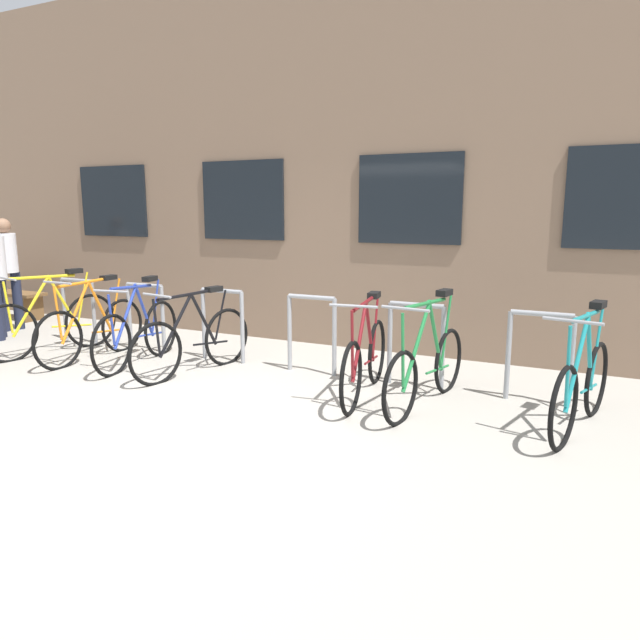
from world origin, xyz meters
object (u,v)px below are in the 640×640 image
bicycle_teal (582,386)px  bicycle_blue (138,332)px  bicycle_maroon (365,358)px  bicycle_yellow (52,323)px  wooden_bench (9,299)px  bicycle_orange (92,328)px  person_by_bench (7,266)px  bicycle_black (194,341)px  bicycle_green (427,366)px

bicycle_teal → bicycle_blue: bicycle_teal is taller
bicycle_maroon → bicycle_teal: size_ratio=1.05×
bicycle_yellow → wooden_bench: bicycle_yellow is taller
bicycle_yellow → wooden_bench: bearing=152.7°
bicycle_maroon → bicycle_orange: bearing=-178.3°
wooden_bench → person_by_bench: bearing=-34.9°
bicycle_blue → person_by_bench: size_ratio=1.00×
bicycle_black → wooden_bench: 5.11m
bicycle_blue → wooden_bench: size_ratio=1.18×
bicycle_blue → bicycle_yellow: bearing=-177.2°
bicycle_orange → bicycle_teal: (5.49, 0.05, -0.00)m
bicycle_yellow → bicycle_green: bearing=1.1°
bicycle_maroon → person_by_bench: size_ratio=1.02×
person_by_bench → bicycle_black: bearing=-10.2°
bicycle_green → bicycle_blue: bicycle_green is taller
bicycle_maroon → bicycle_yellow: bicycle_yellow is taller
bicycle_yellow → person_by_bench: person_by_bench is taller
wooden_bench → person_by_bench: 1.30m
bicycle_green → bicycle_blue: size_ratio=1.04×
bicycle_orange → person_by_bench: bearing=163.3°
person_by_bench → bicycle_teal: bearing=-5.0°
bicycle_maroon → wooden_bench: (-6.94, 1.28, -0.05)m
bicycle_orange → bicycle_yellow: (-0.69, -0.01, 0.01)m
bicycle_green → person_by_bench: bearing=174.3°
wooden_bench → bicycle_teal: bearing=-8.6°
bicycle_teal → bicycle_blue: 4.81m
bicycle_green → bicycle_maroon: size_ratio=1.02×
bicycle_black → bicycle_blue: bicycle_blue is taller
bicycle_blue → person_by_bench: person_by_bench is taller
person_by_bench → bicycle_maroon: bearing=-6.1°
bicycle_orange → bicycle_maroon: size_ratio=0.99×
bicycle_orange → bicycle_green: size_ratio=0.97×
bicycle_maroon → bicycle_teal: 1.95m
bicycle_orange → person_by_bench: size_ratio=1.01×
bicycle_yellow → person_by_bench: (-1.80, 0.76, 0.57)m
bicycle_maroon → bicycle_blue: bicycle_blue is taller
bicycle_black → wooden_bench: bearing=164.5°
bicycle_orange → bicycle_black: 1.52m
bicycle_blue → person_by_bench: bearing=167.7°
bicycle_teal → wooden_bench: bearing=171.4°
bicycle_yellow → bicycle_orange: bearing=0.9°
bicycle_blue → bicycle_maroon: bearing=1.0°
bicycle_orange → bicycle_teal: bicycle_teal is taller
bicycle_orange → wooden_bench: bicycle_orange is taller
bicycle_orange → bicycle_blue: size_ratio=1.01×
bicycle_orange → bicycle_black: bicycle_orange is taller
bicycle_maroon → bicycle_yellow: size_ratio=0.98×
bicycle_blue → person_by_bench: 3.29m
bicycle_teal → person_by_bench: person_by_bench is taller
bicycle_orange → bicycle_blue: bicycle_blue is taller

